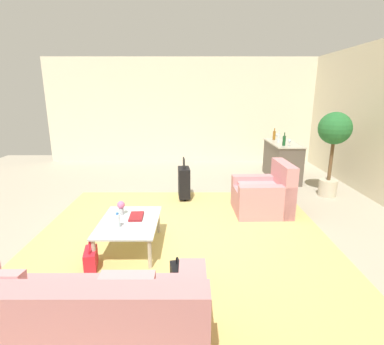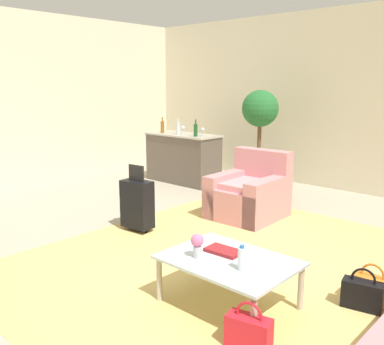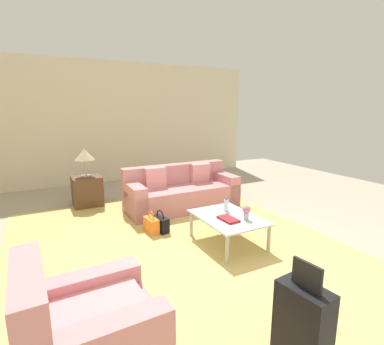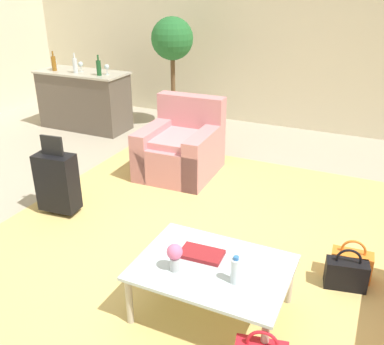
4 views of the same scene
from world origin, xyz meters
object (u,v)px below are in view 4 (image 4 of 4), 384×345
Objects in this scene: water_bottle at (235,271)px; handbag_black at (346,274)px; armchair at (182,149)px; wine_glass_leftmost at (54,62)px; bar_console at (84,99)px; wine_bottle_clear at (75,65)px; potted_ficus at (172,51)px; coffee_table_book at (202,254)px; flower_vase at (175,255)px; wine_glass_left_of_centre at (81,65)px; wine_bottle_green at (99,67)px; handbag_orange at (351,264)px; wine_glass_right_of_centre at (107,67)px; suitcase_black at (57,182)px; wine_bottle_amber at (54,63)px; coffee_table at (213,271)px.

handbag_black is (0.65, 0.80, -0.38)m from water_bottle.
armchair is 2.93m from wine_glass_leftmost.
water_bottle is at bearing -40.86° from bar_console.
potted_ficus reaches higher than wine_bottle_clear.
water_bottle is 0.66× the size of coffee_table_book.
wine_glass_left_of_centre is (-3.28, 3.25, 0.49)m from flower_vase.
wine_bottle_green is 0.17× the size of potted_ficus.
bar_console is 1.62m from potted_ficus.
handbag_orange is (0.02, 0.14, 0.00)m from handbag_black.
coffee_table_book is at bearing -46.21° from wine_glass_right_of_centre.
potted_ficus is (-0.20, 3.00, 0.86)m from suitcase_black.
potted_ficus is at bearing 28.74° from wine_bottle_clear.
water_bottle is 0.68× the size of wine_bottle_green.
wine_bottle_amber is 0.84× the size of handbag_black.
coffee_table is 6.93× the size of wine_glass_right_of_centre.
flower_vase is at bearing -116.66° from coffee_table_book.
wine_bottle_green is at bearing 132.31° from flower_vase.
wine_glass_left_of_centre reaches higher than flower_vase.
wine_glass_left_of_centre is at bearing -155.21° from potted_ficus.
wine_bottle_green is at bearing 132.32° from coffee_table_book.
wine_glass_leftmost reaches higher than water_bottle.
wine_bottle_clear reaches higher than handbag_orange.
coffee_table is 3.57× the size of wine_bottle_green.
wine_bottle_clear reaches higher than coffee_table.
coffee_table_book is 0.18× the size of potted_ficus.
handbag_orange is (4.39, -2.14, -0.90)m from wine_bottle_clear.
wine_glass_right_of_centre reaches higher than handbag_orange.
flower_vase is 0.68× the size of wine_bottle_amber.
water_bottle is 1.32× the size of wine_glass_right_of_centre.
wine_glass_right_of_centre is 0.09× the size of potted_ficus.
armchair is at bearing -24.55° from wine_bottle_green.
wine_glass_right_of_centre is 0.52m from wine_bottle_clear.
coffee_table reaches higher than handbag_orange.
armchair is 2.06m from wine_glass_right_of_centre.
suitcase_black is at bearing -67.23° from wine_glass_right_of_centre.
wine_bottle_green reaches higher than wine_glass_left_of_centre.
handbag_orange is (4.38, -2.25, -0.89)m from wine_glass_left_of_centre.
wine_glass_left_of_centre is (-2.20, 0.93, 0.72)m from armchair.
wine_glass_left_of_centre is 0.18× the size of suitcase_black.
water_bottle is at bearing -56.54° from armchair.
suitcase_black is 2.89m from handbag_orange.
wine_bottle_green is 0.35× the size of suitcase_black.
wine_bottle_clear is 0.17× the size of potted_ficus.
water_bottle is at bearing -26.57° from coffee_table.
bar_console is at bearing 152.73° from handbag_orange.
bar_console is at bearing 122.01° from suitcase_black.
armchair is 2.62m from handbag_black.
wine_bottle_green is at bearing 151.57° from handbag_orange.
water_bottle is at bearing -125.57° from handbag_orange.
suitcase_black is (-2.00, 0.70, -0.01)m from coffee_table.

